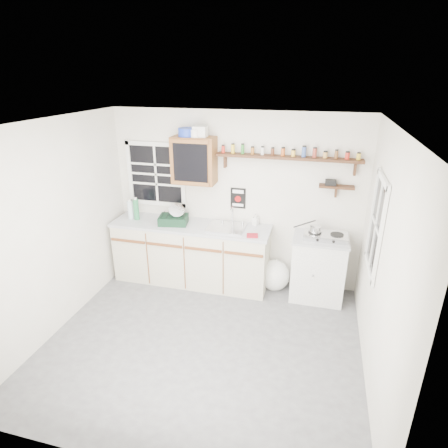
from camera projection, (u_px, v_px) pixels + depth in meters
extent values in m
cube|color=#49484B|center=(203.00, 342.00, 4.44)|extent=(3.60, 3.20, 0.02)
cube|color=white|center=(198.00, 124.00, 3.49)|extent=(3.60, 3.20, 0.02)
cube|color=beige|center=(54.00, 229.00, 4.38)|extent=(0.02, 3.20, 2.50)
cube|color=beige|center=(383.00, 266.00, 3.54)|extent=(0.02, 3.20, 2.50)
cube|color=beige|center=(235.00, 199.00, 5.41)|extent=(3.60, 0.02, 2.50)
cube|color=beige|center=(128.00, 345.00, 2.52)|extent=(3.60, 0.02, 2.50)
cube|color=#BAB19A|center=(191.00, 254.00, 5.57)|extent=(2.27, 0.60, 0.88)
cube|color=#A2A4A9|center=(190.00, 226.00, 5.40)|extent=(2.31, 0.62, 0.04)
cube|color=brown|center=(128.00, 241.00, 5.39)|extent=(0.53, 0.02, 0.03)
cube|color=brown|center=(164.00, 245.00, 5.26)|extent=(0.53, 0.02, 0.03)
cube|color=brown|center=(203.00, 250.00, 5.12)|extent=(0.53, 0.02, 0.03)
cube|color=brown|center=(243.00, 254.00, 4.99)|extent=(0.53, 0.02, 0.03)
cube|color=#B8B8B1|center=(318.00, 269.00, 5.16)|extent=(0.70, 0.55, 0.88)
cube|color=#A2A4A9|center=(321.00, 239.00, 4.99)|extent=(0.73, 0.57, 0.03)
cube|color=silver|center=(226.00, 228.00, 5.26)|extent=(0.52, 0.44, 0.03)
cylinder|color=silver|center=(232.00, 215.00, 5.34)|extent=(0.02, 0.02, 0.28)
cylinder|color=silver|center=(232.00, 208.00, 5.24)|extent=(0.02, 0.14, 0.02)
cube|color=brown|center=(194.00, 160.00, 5.17)|extent=(0.60, 0.30, 0.65)
cube|color=black|center=(190.00, 163.00, 5.03)|extent=(0.48, 0.02, 0.52)
cylinder|color=#1932A5|center=(187.00, 132.00, 5.05)|extent=(0.24, 0.24, 0.11)
cube|color=silver|center=(200.00, 132.00, 5.00)|extent=(0.18, 0.15, 0.14)
cylinder|color=silver|center=(195.00, 133.00, 4.98)|extent=(0.12, 0.12, 0.10)
cube|color=black|center=(288.00, 158.00, 4.89)|extent=(1.91, 0.18, 0.04)
cube|color=black|center=(225.00, 161.00, 5.17)|extent=(0.03, 0.10, 0.18)
cube|color=black|center=(355.00, 168.00, 4.77)|extent=(0.03, 0.10, 0.18)
cylinder|color=red|center=(223.00, 149.00, 5.07)|extent=(0.05, 0.05, 0.09)
cylinder|color=black|center=(223.00, 145.00, 5.05)|extent=(0.04, 0.04, 0.02)
cylinder|color=gold|center=(233.00, 149.00, 5.04)|extent=(0.05, 0.05, 0.12)
cylinder|color=black|center=(233.00, 144.00, 5.01)|extent=(0.04, 0.04, 0.02)
cylinder|color=#267226|center=(243.00, 149.00, 5.01)|extent=(0.04, 0.04, 0.12)
cylinder|color=black|center=(243.00, 144.00, 4.98)|extent=(0.04, 0.04, 0.02)
cylinder|color=#99591E|center=(252.00, 151.00, 4.98)|extent=(0.05, 0.05, 0.09)
cylinder|color=black|center=(253.00, 147.00, 4.96)|extent=(0.04, 0.04, 0.02)
cylinder|color=silver|center=(262.00, 151.00, 4.95)|extent=(0.05, 0.05, 0.10)
cylinder|color=black|center=(263.00, 147.00, 4.93)|extent=(0.04, 0.04, 0.02)
cylinder|color=#4C2614|center=(273.00, 152.00, 4.92)|extent=(0.05, 0.05, 0.09)
cylinder|color=black|center=(273.00, 148.00, 4.90)|extent=(0.04, 0.04, 0.02)
cylinder|color=#B24C19|center=(283.00, 152.00, 4.88)|extent=(0.05, 0.05, 0.10)
cylinder|color=black|center=(283.00, 148.00, 4.86)|extent=(0.05, 0.05, 0.02)
cylinder|color=gold|center=(293.00, 153.00, 4.86)|extent=(0.06, 0.06, 0.08)
cylinder|color=black|center=(294.00, 150.00, 4.84)|extent=(0.05, 0.05, 0.02)
cylinder|color=#334C8C|center=(304.00, 152.00, 4.82)|extent=(0.06, 0.06, 0.13)
cylinder|color=black|center=(304.00, 146.00, 4.79)|extent=(0.05, 0.05, 0.02)
cylinder|color=maroon|center=(315.00, 153.00, 4.79)|extent=(0.05, 0.05, 0.12)
cylinder|color=black|center=(315.00, 148.00, 4.76)|extent=(0.05, 0.05, 0.02)
cylinder|color=#BF8C3F|center=(325.00, 155.00, 4.76)|extent=(0.06, 0.06, 0.08)
cylinder|color=black|center=(326.00, 152.00, 4.75)|extent=(0.05, 0.05, 0.02)
cylinder|color=brown|center=(336.00, 155.00, 4.73)|extent=(0.05, 0.05, 0.10)
cylinder|color=black|center=(337.00, 150.00, 4.71)|extent=(0.04, 0.04, 0.02)
cylinder|color=red|center=(347.00, 156.00, 4.70)|extent=(0.06, 0.06, 0.08)
cylinder|color=black|center=(348.00, 152.00, 4.68)|extent=(0.05, 0.05, 0.02)
cylinder|color=gold|center=(359.00, 157.00, 4.67)|extent=(0.05, 0.05, 0.08)
cylinder|color=black|center=(359.00, 153.00, 4.65)|extent=(0.05, 0.05, 0.02)
cube|color=black|center=(337.00, 187.00, 4.88)|extent=(0.45, 0.15, 0.03)
cube|color=black|center=(336.00, 192.00, 4.95)|extent=(0.03, 0.08, 0.14)
cube|color=black|center=(331.00, 182.00, 4.88)|extent=(0.14, 0.10, 0.07)
cube|color=black|center=(238.00, 198.00, 5.36)|extent=(0.22, 0.01, 0.30)
cube|color=white|center=(238.00, 192.00, 5.32)|extent=(0.16, 0.00, 0.05)
cylinder|color=#A50C0C|center=(238.00, 199.00, 5.36)|extent=(0.09, 0.01, 0.09)
cube|color=white|center=(238.00, 205.00, 5.39)|extent=(0.16, 0.00, 0.04)
cube|color=black|center=(156.00, 174.00, 5.55)|extent=(0.85, 0.02, 0.90)
cube|color=silver|center=(156.00, 174.00, 5.55)|extent=(0.93, 0.03, 0.98)
cube|color=black|center=(377.00, 225.00, 3.96)|extent=(0.02, 0.70, 1.00)
cube|color=silver|center=(377.00, 225.00, 3.96)|extent=(0.03, 0.78, 1.08)
cylinder|color=silver|center=(130.00, 210.00, 5.55)|extent=(0.08, 0.08, 0.27)
cylinder|color=silver|center=(129.00, 200.00, 5.50)|extent=(0.04, 0.04, 0.03)
cylinder|color=#267443|center=(136.00, 210.00, 5.52)|extent=(0.08, 0.08, 0.31)
cylinder|color=silver|center=(135.00, 199.00, 5.46)|extent=(0.04, 0.04, 0.03)
cube|color=black|center=(174.00, 220.00, 5.40)|extent=(0.45, 0.37, 0.12)
cylinder|color=silver|center=(176.00, 212.00, 5.34)|extent=(0.32, 0.33, 0.24)
imported|color=silver|center=(255.00, 219.00, 5.34)|extent=(0.10, 0.10, 0.17)
cube|color=maroon|center=(252.00, 236.00, 5.00)|extent=(0.17, 0.16, 0.02)
cube|color=silver|center=(326.00, 236.00, 4.94)|extent=(0.57, 0.31, 0.07)
cylinder|color=black|center=(315.00, 232.00, 4.96)|extent=(0.17, 0.17, 0.01)
cylinder|color=black|center=(337.00, 234.00, 4.89)|extent=(0.17, 0.17, 0.01)
cylinder|color=silver|center=(315.00, 229.00, 4.94)|extent=(0.15, 0.15, 0.09)
cylinder|color=black|center=(305.00, 224.00, 5.03)|extent=(0.29, 0.03, 0.15)
ellipsoid|color=white|center=(274.00, 275.00, 5.46)|extent=(0.43, 0.39, 0.45)
cone|color=white|center=(276.00, 263.00, 5.38)|extent=(0.12, 0.12, 0.12)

